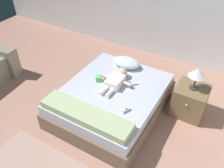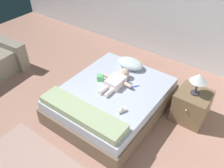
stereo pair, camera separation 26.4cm
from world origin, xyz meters
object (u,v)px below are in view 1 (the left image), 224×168
Objects in this scene: pillow at (126,63)px; baby at (117,80)px; baby_bottle at (125,110)px; toothbrush at (135,85)px; toy_block at (99,79)px; bed at (112,100)px; nightstand at (190,101)px; lamp at (197,73)px.

baby reaches higher than pillow.
baby_bottle is (0.40, -0.46, -0.03)m from baby.
toy_block reaches higher than toothbrush.
pillow is 0.52m from toothbrush.
baby is (-0.02, 0.17, 0.28)m from bed.
baby is 0.61m from baby_bottle.
bed is 0.71m from pillow.
toothbrush is at bearing 19.20° from baby.
baby_bottle is at bearing -62.81° from pillow.
toy_block is at bearing 165.30° from bed.
bed is 0.54m from baby_bottle.
toy_block reaches higher than nightstand.
toy_block is (-1.30, -0.48, 0.22)m from nightstand.
nightstand is (0.79, 0.30, -0.19)m from toothbrush.
lamp reaches higher than toothbrush.
pillow is 3.82× the size of toy_block.
toy_block is (-0.28, 0.07, 0.26)m from bed.
lamp is at bearing 52.74° from baby_bottle.
lamp is at bearing 20.72° from toothbrush.
lamp is at bearing 90.00° from nightstand.
baby reaches higher than bed.
bed is at bearing -83.92° from baby.
baby is at bearing -80.04° from pillow.
lamp is (1.13, -0.08, 0.24)m from pillow.
lamp is (1.03, 0.55, 0.53)m from bed.
baby is 1.29× the size of nightstand.
lamp is 2.82× the size of toy_block.
toothbrush is at bearing -159.28° from lamp.
pillow is 0.48m from baby.
toothbrush is at bearing 103.93° from baby_bottle.
lamp is (0.79, 0.30, 0.31)m from toothbrush.
baby is at bearing 130.61° from baby_bottle.
toothbrush is 1.05× the size of toy_block.
toy_block is at bearing -159.75° from lamp.
pillow reaches higher than bed.
nightstand reaches higher than toothbrush.
pillow reaches higher than baby_bottle.
pillow is at bearing 175.75° from nightstand.
toy_block is (-0.52, -0.18, 0.04)m from toothbrush.
nightstand is (1.13, -0.08, -0.26)m from pillow.
baby reaches higher than baby_bottle.
toothbrush is at bearing -159.28° from nightstand.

